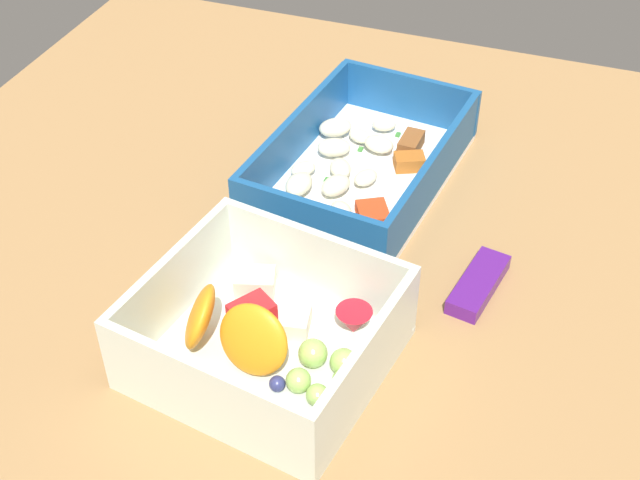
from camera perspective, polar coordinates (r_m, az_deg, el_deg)
The scene contains 4 objects.
table_surface at distance 65.86cm, azimuth 0.44°, elevation -3.11°, with size 80.00×80.00×2.00cm, color #9E7547.
pasta_container at distance 73.76cm, azimuth 2.64°, elevation 4.92°, with size 22.58×15.62×5.02cm.
fruit_bowl at distance 58.01cm, azimuth -3.50°, elevation -6.36°, with size 16.74×17.65×6.20cm.
candy_bar at distance 64.82cm, azimuth 10.41°, elevation -2.88°, with size 7.00×2.40×1.20cm, color #51197A.
Camera 1 is at (45.02, 15.72, 46.43)cm, focal length 48.48 mm.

